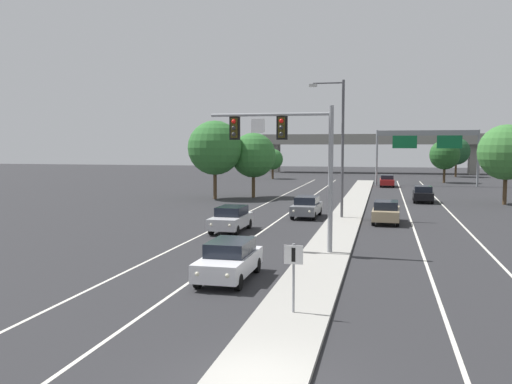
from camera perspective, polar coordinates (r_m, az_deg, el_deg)
name	(u,v)px	position (r m, az deg, el deg)	size (l,w,h in m)	color
median_island	(331,244)	(29.99, 7.84, -5.42)	(2.40, 110.00, 0.15)	#9E9B93
lane_stripe_oncoming_center	(272,224)	(37.53, 1.69, -3.41)	(0.14, 100.00, 0.01)	silver
lane_stripe_receding_center	(414,229)	(36.84, 16.20, -3.76)	(0.14, 100.00, 0.01)	silver
edge_stripe_left	(226,223)	(38.32, -3.15, -3.24)	(0.14, 100.00, 0.01)	silver
edge_stripe_right	(468,231)	(37.16, 21.30, -3.83)	(0.14, 100.00, 0.01)	silver
overhead_signal_mast	(292,148)	(27.12, 3.75, 4.60)	(6.21, 0.44, 7.20)	gray
median_sign_post	(294,268)	(17.31, 3.95, -7.89)	(0.60, 0.10, 2.20)	gray
street_lamp_median	(340,140)	(40.35, 8.74, 5.36)	(2.58, 0.28, 10.00)	#4C4C51
car_oncoming_white	(229,260)	(22.18, -2.81, -7.07)	(1.83, 4.47, 1.58)	silver
car_oncoming_silver	(231,219)	(34.44, -2.63, -2.79)	(1.85, 4.48, 1.58)	#B7B7BC
car_oncoming_grey	(307,207)	(41.32, 5.32, -1.53)	(1.91, 4.51, 1.58)	slate
car_receding_tan	(386,212)	(39.11, 13.45, -2.00)	(1.92, 4.51, 1.58)	tan
car_receding_black	(423,194)	(54.52, 17.06, -0.17)	(1.91, 4.50, 1.58)	black
car_receding_red	(387,181)	(73.69, 13.54, 1.17)	(1.87, 4.49, 1.58)	maroon
highway_sign_gantry	(427,140)	(76.51, 17.44, 5.21)	(13.28, 0.42, 7.50)	gray
overpass_bridge	(371,144)	(109.90, 11.89, 4.96)	(42.40, 6.40, 7.65)	gray
tree_far_right_c	(456,151)	(100.44, 20.21, 4.02)	(4.70, 4.70, 6.79)	#4C3823
tree_far_right_a	(506,152)	(54.84, 24.71, 3.79)	(5.08, 5.08, 7.35)	#4C3823
tree_far_left_a	(273,159)	(88.91, 1.75, 3.43)	(3.38, 3.38, 4.89)	#4C3823
tree_far_left_b	(215,148)	(55.32, -4.33, 4.63)	(5.48, 5.48, 7.94)	#4C3823
tree_far_right_b	(445,155)	(83.91, 19.13, 3.70)	(4.32, 4.32, 6.26)	#4C3823
tree_far_left_c	(253,155)	(56.79, -0.27, 3.86)	(4.66, 4.66, 6.75)	#4C3823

